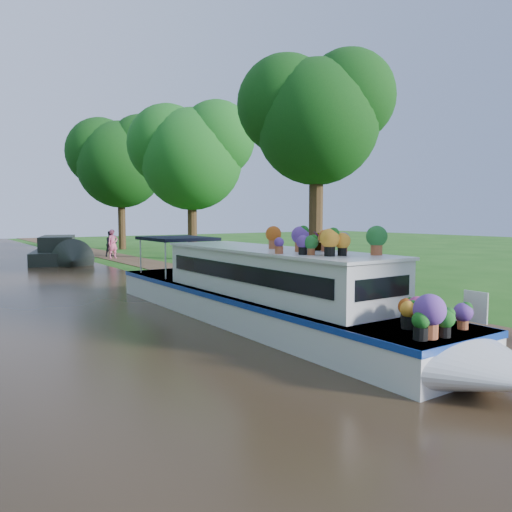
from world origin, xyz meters
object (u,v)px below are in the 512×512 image
at_px(plant_boat, 271,292).
at_px(pedestrian_dark, 111,244).
at_px(pedestrian_pink, 113,244).
at_px(second_boat, 58,252).

distance_m(plant_boat, pedestrian_dark, 21.94).
bearing_deg(pedestrian_pink, plant_boat, -107.90).
bearing_deg(plant_boat, pedestrian_pink, 81.86).
relative_size(plant_boat, pedestrian_pink, 7.68).
bearing_deg(pedestrian_pink, second_boat, 178.97).
bearing_deg(pedestrian_dark, second_boat, -168.56).
xyz_separation_m(plant_boat, second_boat, (-0.41, 19.99, -0.26)).
height_order(pedestrian_pink, pedestrian_dark, pedestrian_pink).
bearing_deg(pedestrian_dark, plant_boat, -112.27).
distance_m(second_boat, pedestrian_dark, 4.01).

